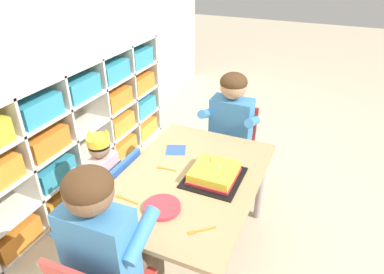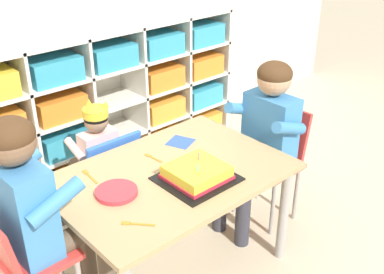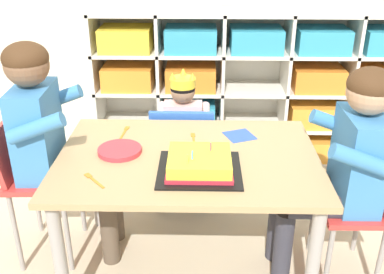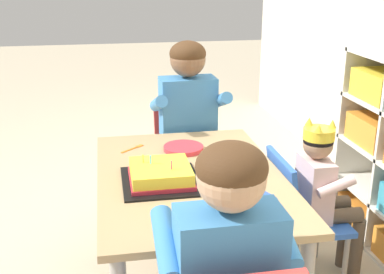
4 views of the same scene
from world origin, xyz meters
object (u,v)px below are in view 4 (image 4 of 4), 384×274
(guest_at_table_side, at_px, (224,261))
(activity_table, at_px, (190,192))
(fork_near_child_seat, at_px, (230,174))
(classroom_chair_blue, at_px, (298,210))
(fork_beside_plate_stack, at_px, (226,146))
(child_with_crown, at_px, (323,184))
(birthday_cake_on_tray, at_px, (161,175))
(classroom_chair_adult_side, at_px, (186,148))
(paper_plate_stack, at_px, (184,148))
(adult_helper_seated, at_px, (190,118))
(fork_near_cake_tray, at_px, (133,148))

(guest_at_table_side, bearing_deg, activity_table, -91.74)
(activity_table, height_order, fork_near_child_seat, fork_near_child_seat)
(classroom_chair_blue, distance_m, fork_beside_plate_stack, 0.46)
(fork_near_child_seat, distance_m, fork_beside_plate_stack, 0.34)
(child_with_crown, xyz_separation_m, birthday_cake_on_tray, (0.10, -0.76, 0.14))
(child_with_crown, bearing_deg, birthday_cake_on_tray, 97.44)
(activity_table, bearing_deg, classroom_chair_adult_side, 171.80)
(guest_at_table_side, distance_m, paper_plate_stack, 0.96)
(fork_beside_plate_stack, bearing_deg, child_with_crown, 151.57)
(guest_at_table_side, height_order, birthday_cake_on_tray, guest_at_table_side)
(child_with_crown, xyz_separation_m, adult_helper_seated, (-0.57, -0.52, 0.17))
(classroom_chair_blue, xyz_separation_m, paper_plate_stack, (-0.25, -0.50, 0.25))
(classroom_chair_blue, height_order, fork_near_child_seat, classroom_chair_blue)
(classroom_chair_blue, height_order, fork_near_cake_tray, classroom_chair_blue)
(activity_table, xyz_separation_m, classroom_chair_blue, (-0.05, 0.51, -0.16))
(guest_at_table_side, relative_size, fork_near_cake_tray, 8.77)
(activity_table, xyz_separation_m, fork_beside_plate_stack, (-0.31, 0.23, 0.08))
(classroom_chair_adult_side, xyz_separation_m, fork_near_child_seat, (0.75, 0.06, 0.15))
(birthday_cake_on_tray, bearing_deg, classroom_chair_adult_side, 163.19)
(classroom_chair_adult_side, xyz_separation_m, paper_plate_stack, (0.43, -0.09, 0.16))
(activity_table, distance_m, child_with_crown, 0.63)
(birthday_cake_on_tray, distance_m, fork_near_cake_tray, 0.42)
(paper_plate_stack, bearing_deg, activity_table, -3.80)
(child_with_crown, xyz_separation_m, paper_plate_stack, (-0.25, -0.61, 0.12))
(classroom_chair_adult_side, relative_size, guest_at_table_side, 0.70)
(guest_at_table_side, bearing_deg, fork_near_cake_tray, -79.42)
(child_with_crown, height_order, fork_beside_plate_stack, child_with_crown)
(fork_near_child_seat, relative_size, fork_near_cake_tray, 1.08)
(child_with_crown, relative_size, fork_near_child_seat, 6.45)
(activity_table, xyz_separation_m, guest_at_table_side, (0.66, -0.02, 0.09))
(adult_helper_seated, height_order, fork_near_child_seat, adult_helper_seated)
(fork_near_cake_tray, bearing_deg, adult_helper_seated, 177.30)
(child_with_crown, relative_size, birthday_cake_on_tray, 2.38)
(activity_table, xyz_separation_m, child_with_crown, (-0.05, 0.63, -0.03))
(fork_near_child_seat, bearing_deg, birthday_cake_on_tray, 0.83)
(classroom_chair_adult_side, relative_size, paper_plate_stack, 3.68)
(classroom_chair_blue, xyz_separation_m, fork_near_cake_tray, (-0.32, -0.73, 0.24))
(adult_helper_seated, relative_size, fork_near_cake_tray, 9.32)
(child_with_crown, height_order, adult_helper_seated, adult_helper_seated)
(birthday_cake_on_tray, height_order, paper_plate_stack, birthday_cake_on_tray)
(adult_helper_seated, xyz_separation_m, paper_plate_stack, (0.32, -0.09, -0.05))
(paper_plate_stack, bearing_deg, adult_helper_seated, 164.40)
(fork_near_cake_tray, bearing_deg, classroom_chair_adult_side, -172.12)
(child_with_crown, height_order, fork_near_child_seat, child_with_crown)
(fork_beside_plate_stack, bearing_deg, paper_plate_stack, 8.74)
(classroom_chair_adult_side, height_order, fork_near_cake_tray, classroom_chair_adult_side)
(child_with_crown, height_order, birthday_cake_on_tray, child_with_crown)
(fork_near_cake_tray, bearing_deg, activity_table, 79.45)
(classroom_chair_adult_side, relative_size, fork_near_cake_tray, 6.12)
(classroom_chair_blue, height_order, child_with_crown, child_with_crown)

